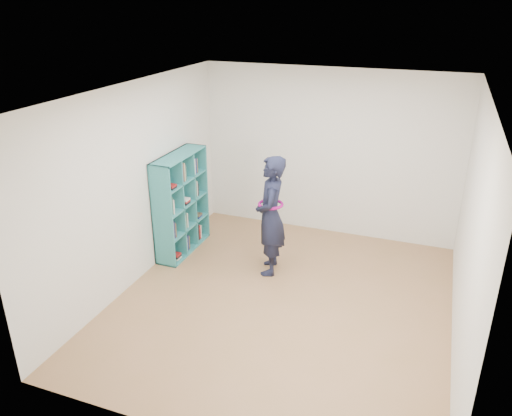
% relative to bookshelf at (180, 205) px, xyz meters
% --- Properties ---
extents(floor, '(4.50, 4.50, 0.00)m').
position_rel_bookshelf_xyz_m(floor, '(1.85, -0.83, -0.73)').
color(floor, '#997145').
rests_on(floor, ground).
extents(ceiling, '(4.50, 4.50, 0.00)m').
position_rel_bookshelf_xyz_m(ceiling, '(1.85, -0.83, 1.87)').
color(ceiling, white).
rests_on(ceiling, wall_back).
extents(wall_left, '(0.02, 4.50, 2.60)m').
position_rel_bookshelf_xyz_m(wall_left, '(-0.15, -0.83, 0.57)').
color(wall_left, white).
rests_on(wall_left, floor).
extents(wall_right, '(0.02, 4.50, 2.60)m').
position_rel_bookshelf_xyz_m(wall_right, '(3.85, -0.83, 0.57)').
color(wall_right, white).
rests_on(wall_right, floor).
extents(wall_back, '(4.00, 0.02, 2.60)m').
position_rel_bookshelf_xyz_m(wall_back, '(1.85, 1.42, 0.57)').
color(wall_back, white).
rests_on(wall_back, floor).
extents(wall_front, '(4.00, 0.02, 2.60)m').
position_rel_bookshelf_xyz_m(wall_front, '(1.85, -3.08, 0.57)').
color(wall_front, white).
rests_on(wall_front, floor).
extents(bookshelf, '(0.33, 1.12, 1.49)m').
position_rel_bookshelf_xyz_m(bookshelf, '(0.00, 0.00, 0.00)').
color(bookshelf, teal).
rests_on(bookshelf, floor).
extents(person, '(0.54, 0.69, 1.66)m').
position_rel_bookshelf_xyz_m(person, '(1.45, -0.13, 0.11)').
color(person, black).
rests_on(person, floor).
extents(smartphone, '(0.06, 0.09, 0.13)m').
position_rel_bookshelf_xyz_m(smartphone, '(1.30, -0.09, 0.21)').
color(smartphone, silver).
rests_on(smartphone, person).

